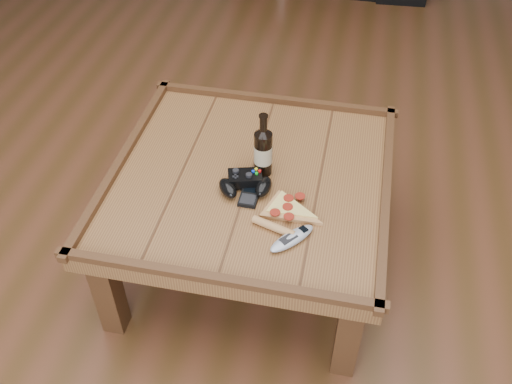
% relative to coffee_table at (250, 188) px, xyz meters
% --- Properties ---
extents(ground, '(6.00, 6.00, 0.00)m').
position_rel_coffee_table_xyz_m(ground, '(0.00, 0.00, -0.39)').
color(ground, '#492D15').
rests_on(ground, ground).
extents(coffee_table, '(1.03, 1.03, 0.48)m').
position_rel_coffee_table_xyz_m(coffee_table, '(0.00, 0.00, 0.00)').
color(coffee_table, brown).
rests_on(coffee_table, ground).
extents(beer_bottle, '(0.07, 0.07, 0.25)m').
position_rel_coffee_table_xyz_m(beer_bottle, '(0.04, 0.03, 0.16)').
color(beer_bottle, black).
rests_on(beer_bottle, coffee_table).
extents(game_controller, '(0.20, 0.17, 0.06)m').
position_rel_coffee_table_xyz_m(game_controller, '(-0.00, -0.07, 0.09)').
color(game_controller, black).
rests_on(game_controller, coffee_table).
extents(pizza_slice, '(0.24, 0.31, 0.03)m').
position_rel_coffee_table_xyz_m(pizza_slice, '(0.16, -0.16, 0.07)').
color(pizza_slice, tan).
rests_on(pizza_slice, coffee_table).
extents(smartphone, '(0.06, 0.12, 0.02)m').
position_rel_coffee_table_xyz_m(smartphone, '(0.02, -0.10, 0.07)').
color(smartphone, black).
rests_on(smartphone, coffee_table).
extents(remote_control, '(0.15, 0.17, 0.03)m').
position_rel_coffee_table_xyz_m(remote_control, '(0.20, -0.28, 0.07)').
color(remote_control, '#A2A7B0').
rests_on(remote_control, coffee_table).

